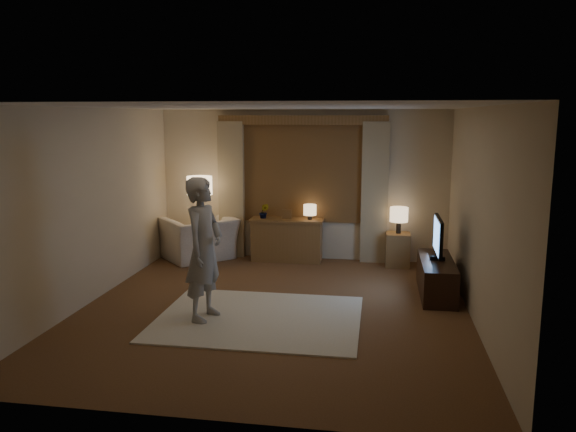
% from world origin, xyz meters
% --- Properties ---
extents(room, '(5.04, 5.54, 2.64)m').
position_xyz_m(room, '(0.00, 0.50, 1.33)').
color(room, brown).
rests_on(room, ground).
extents(rug, '(2.50, 2.00, 0.02)m').
position_xyz_m(rug, '(-0.12, -0.37, 0.01)').
color(rug, beige).
rests_on(rug, floor).
extents(sideboard, '(1.20, 0.40, 0.70)m').
position_xyz_m(sideboard, '(-0.24, 2.50, 0.35)').
color(sideboard, brown).
rests_on(sideboard, floor).
extents(picture_frame, '(0.16, 0.02, 0.20)m').
position_xyz_m(picture_frame, '(-0.24, 2.50, 0.80)').
color(picture_frame, brown).
rests_on(picture_frame, sideboard).
extents(plant, '(0.17, 0.13, 0.30)m').
position_xyz_m(plant, '(-0.64, 2.50, 0.85)').
color(plant, '#999999').
rests_on(plant, sideboard).
extents(table_lamp_sideboard, '(0.22, 0.22, 0.30)m').
position_xyz_m(table_lamp_sideboard, '(0.16, 2.50, 0.90)').
color(table_lamp_sideboard, black).
rests_on(table_lamp_sideboard, sideboard).
extents(floor_lamp, '(0.43, 0.43, 1.48)m').
position_xyz_m(floor_lamp, '(-1.70, 2.25, 1.24)').
color(floor_lamp, black).
rests_on(floor_lamp, floor).
extents(armchair, '(1.51, 1.50, 0.74)m').
position_xyz_m(armchair, '(-1.77, 2.37, 0.37)').
color(armchair, beige).
rests_on(armchair, floor).
extents(side_table, '(0.40, 0.40, 0.56)m').
position_xyz_m(side_table, '(1.66, 2.45, 0.28)').
color(side_table, brown).
rests_on(side_table, floor).
extents(table_lamp_side, '(0.30, 0.30, 0.44)m').
position_xyz_m(table_lamp_side, '(1.66, 2.45, 0.87)').
color(table_lamp_side, black).
rests_on(table_lamp_side, side_table).
extents(tv_stand, '(0.45, 1.40, 0.50)m').
position_xyz_m(tv_stand, '(2.15, 0.98, 0.25)').
color(tv_stand, black).
rests_on(tv_stand, floor).
extents(tv, '(0.20, 0.83, 0.60)m').
position_xyz_m(tv, '(2.15, 0.98, 0.83)').
color(tv, black).
rests_on(tv, tv_stand).
extents(person, '(0.54, 0.71, 1.75)m').
position_xyz_m(person, '(-0.77, -0.49, 0.90)').
color(person, '#ACA89F').
rests_on(person, rug).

